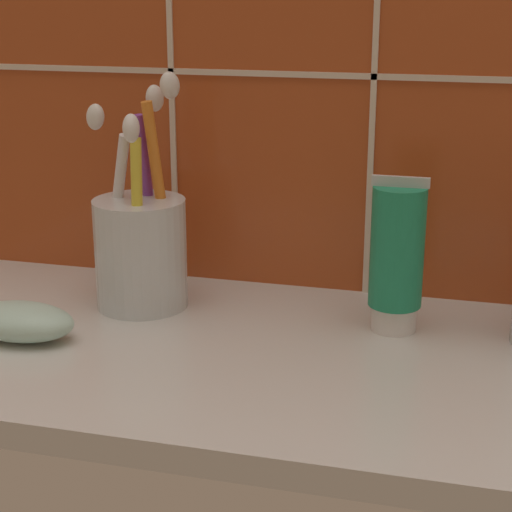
% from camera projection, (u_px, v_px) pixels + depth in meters
% --- Properties ---
extents(sink_counter, '(0.70, 0.29, 0.02)m').
position_uv_depth(sink_counter, '(315.00, 367.00, 0.63)').
color(sink_counter, silver).
rests_on(sink_counter, ground).
extents(toothbrush_cup, '(0.09, 0.08, 0.19)m').
position_uv_depth(toothbrush_cup, '(141.00, 245.00, 0.71)').
color(toothbrush_cup, silver).
rests_on(toothbrush_cup, sink_counter).
extents(toothpaste_tube, '(0.04, 0.04, 0.12)m').
position_uv_depth(toothpaste_tube, '(397.00, 256.00, 0.65)').
color(toothpaste_tube, white).
rests_on(toothpaste_tube, sink_counter).
extents(soap_bar, '(0.09, 0.05, 0.03)m').
position_uv_depth(soap_bar, '(21.00, 321.00, 0.65)').
color(soap_bar, silver).
rests_on(soap_bar, sink_counter).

